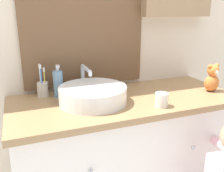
{
  "coord_description": "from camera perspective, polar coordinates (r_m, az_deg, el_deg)",
  "views": [
    {
      "loc": [
        -0.58,
        -0.96,
        1.39
      ],
      "look_at": [
        -0.11,
        0.26,
        0.99
      ],
      "focal_mm": 40.0,
      "sensor_mm": 36.0,
      "label": 1
    }
  ],
  "objects": [
    {
      "name": "wall_back",
      "position": [
        1.69,
        -0.22,
        13.63
      ],
      "size": [
        3.2,
        0.18,
        2.5
      ],
      "color": "beige",
      "rests_on": "ground_plane"
    },
    {
      "name": "drinking_cup",
      "position": [
        1.37,
        11.27,
        -3.12
      ],
      "size": [
        0.07,
        0.07,
        0.08
      ],
      "primitive_type": "cylinder",
      "color": "silver",
      "rests_on": "vanity_counter"
    },
    {
      "name": "toothbrush_holder",
      "position": [
        1.55,
        -15.54,
        -0.48
      ],
      "size": [
        0.07,
        0.07,
        0.2
      ],
      "color": "beige",
      "rests_on": "vanity_counter"
    },
    {
      "name": "sink_basin",
      "position": [
        1.4,
        -4.41,
        -1.82
      ],
      "size": [
        0.38,
        0.43,
        0.18
      ],
      "color": "white",
      "rests_on": "vanity_counter"
    },
    {
      "name": "teddy_bear",
      "position": [
        1.7,
        21.91,
        1.62
      ],
      "size": [
        0.1,
        0.08,
        0.18
      ],
      "color": "orange",
      "rests_on": "vanity_counter"
    },
    {
      "name": "vanity_counter",
      "position": [
        1.69,
        2.88,
        -16.98
      ],
      "size": [
        1.34,
        0.57,
        0.89
      ],
      "color": "silver",
      "rests_on": "ground_plane"
    },
    {
      "name": "soap_dispenser",
      "position": [
        1.51,
        -12.2,
        0.58
      ],
      "size": [
        0.06,
        0.06,
        0.2
      ],
      "color": "#6B93B2",
      "rests_on": "vanity_counter"
    }
  ]
}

